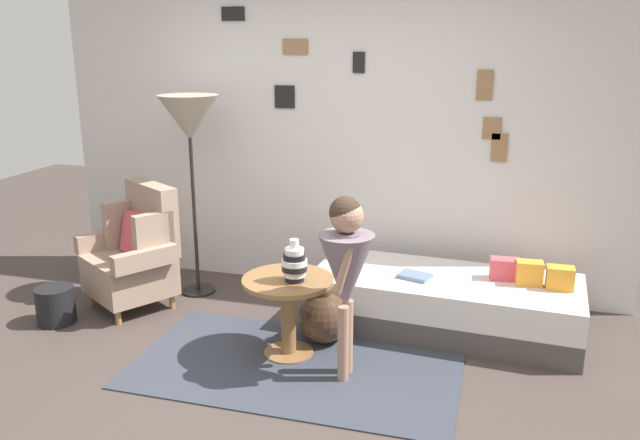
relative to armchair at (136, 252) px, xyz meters
The scene contains 15 objects.
ground_plane 1.79m from the armchair, 37.25° to the right, with size 12.00×12.00×0.00m, color #423833.
gallery_wall 1.86m from the armchair, 32.99° to the left, with size 4.80×0.12×2.60m.
rug 1.70m from the armchair, 22.35° to the right, with size 2.10×1.18×0.01m, color #333842.
armchair is the anchor object (origin of this frame).
daybed 2.40m from the armchair, ahead, with size 1.95×0.93×0.40m.
pillow_head 3.16m from the armchair, ahead, with size 0.18×0.12×0.16m, color orange.
pillow_mid 2.96m from the armchair, ahead, with size 0.18×0.12×0.17m, color orange.
pillow_back 2.80m from the armchair, ahead, with size 0.20×0.12×0.15m, color #D64C56.
side_table 1.50m from the armchair, 18.50° to the right, with size 0.60×0.60×0.55m.
vase_striped 1.58m from the armchair, 18.93° to the right, with size 0.17×0.17×0.28m.
floor_lamp 1.10m from the armchair, 48.48° to the left, with size 0.48×0.48×1.64m.
person_child 2.00m from the armchair, 19.70° to the right, with size 0.34×0.34×1.17m.
book_on_daybed 2.18m from the armchair, ahead, with size 0.22×0.16×0.03m, color slate.
demijohn_near 1.63m from the armchair, ahead, with size 0.36×0.36×0.45m.
magazine_basket 0.70m from the armchair, 131.15° to the right, with size 0.28×0.28×0.28m, color black.
Camera 1 is at (1.31, -3.11, 2.04)m, focal length 35.75 mm.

